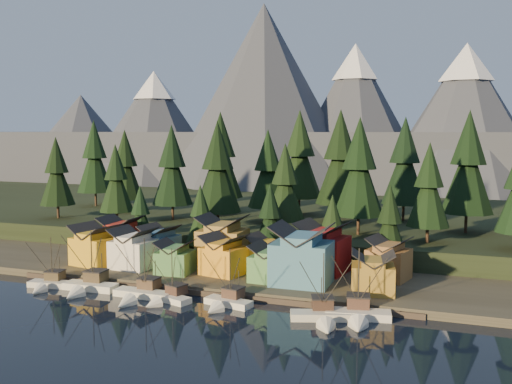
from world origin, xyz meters
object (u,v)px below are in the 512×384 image
(boat_3, at_px, (167,291))
(boat_6, at_px, (358,306))
(house_back_1, at_px, (159,243))
(house_back_0, at_px, (121,235))
(boat_1, at_px, (87,279))
(boat_5, at_px, (324,308))
(boat_2, at_px, (139,287))
(boat_4, at_px, (225,295))
(house_front_0, at_px, (96,244))
(house_front_1, at_px, (133,247))
(boat_0, at_px, (48,277))

(boat_3, distance_m, boat_6, 33.87)
(house_back_1, bearing_deg, house_back_0, 177.89)
(boat_1, height_order, boat_3, boat_1)
(boat_5, height_order, house_back_0, boat_5)
(boat_2, xyz_separation_m, boat_3, (5.67, -0.14, -0.05))
(boat_3, distance_m, house_back_1, 26.16)
(boat_4, relative_size, house_back_0, 1.21)
(boat_2, height_order, boat_5, boat_2)
(boat_5, relative_size, house_back_1, 1.43)
(house_front_0, height_order, house_back_0, house_back_0)
(boat_2, distance_m, house_front_1, 18.72)
(house_front_1, bearing_deg, boat_6, -11.14)
(house_front_1, bearing_deg, boat_5, -15.46)
(house_back_0, bearing_deg, boat_6, -23.00)
(boat_3, relative_size, house_front_0, 1.06)
(house_front_1, bearing_deg, boat_4, -23.54)
(boat_2, bearing_deg, house_front_1, 126.37)
(boat_0, xyz_separation_m, boat_5, (55.01, -1.04, 0.08))
(boat_1, bearing_deg, house_front_0, 117.05)
(boat_2, xyz_separation_m, boat_5, (34.47, -0.81, 0.03))
(boat_4, bearing_deg, boat_3, -162.91)
(boat_6, bearing_deg, boat_2, 172.18)
(boat_0, bearing_deg, house_front_0, 79.40)
(house_front_0, xyz_separation_m, house_back_1, (11.89, 6.82, -0.30))
(boat_2, height_order, boat_4, boat_2)
(house_back_0, height_order, house_back_1, house_back_0)
(boat_0, bearing_deg, boat_5, -9.45)
(boat_1, bearing_deg, boat_3, -5.61)
(boat_6, bearing_deg, house_back_1, 146.86)
(boat_3, bearing_deg, boat_2, -163.33)
(boat_0, distance_m, house_front_1, 18.29)
(boat_1, relative_size, boat_4, 1.16)
(boat_0, relative_size, house_back_1, 1.30)
(boat_4, distance_m, house_back_0, 42.95)
(boat_5, xyz_separation_m, house_back_0, (-53.95, 24.77, 4.14))
(boat_3, relative_size, house_back_0, 1.15)
(boat_4, distance_m, boat_6, 22.95)
(boat_0, distance_m, boat_3, 26.21)
(house_front_0, bearing_deg, boat_3, -20.06)
(house_front_1, bearing_deg, boat_3, -39.22)
(boat_4, xyz_separation_m, house_back_1, (-24.63, 20.85, 3.59))
(boat_4, height_order, house_back_0, house_back_0)
(house_front_0, distance_m, house_front_1, 9.47)
(boat_4, height_order, house_front_1, house_front_1)
(boat_2, xyz_separation_m, house_back_0, (-19.48, 23.97, 4.17))
(boat_1, xyz_separation_m, house_back_0, (-7.48, 23.11, 3.86))
(boat_0, bearing_deg, boat_6, -7.10)
(house_front_0, height_order, house_front_1, house_front_0)
(house_back_0, bearing_deg, house_back_1, -12.90)
(boat_5, bearing_deg, boat_3, 160.30)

